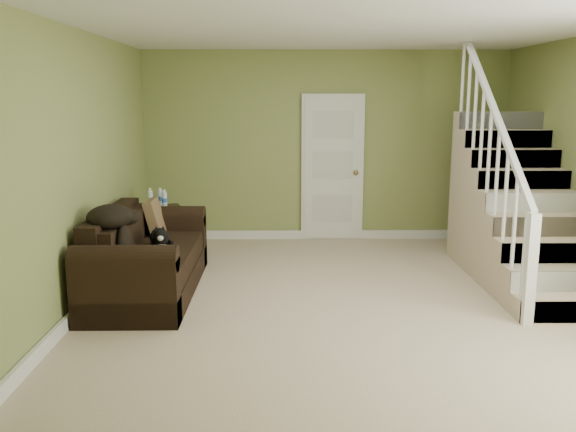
{
  "coord_description": "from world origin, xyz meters",
  "views": [
    {
      "loc": [
        -0.62,
        -5.69,
        1.97
      ],
      "look_at": [
        -0.55,
        0.23,
        0.82
      ],
      "focal_mm": 38.0,
      "sensor_mm": 36.0,
      "label": 1
    }
  ],
  "objects_px": {
    "side_table": "(160,233)",
    "cat": "(159,237)",
    "banana": "(161,254)",
    "sofa": "(144,261)"
  },
  "relations": [
    {
      "from": "sofa",
      "to": "cat",
      "type": "relative_size",
      "value": 4.14
    },
    {
      "from": "side_table",
      "to": "cat",
      "type": "distance_m",
      "value": 1.22
    },
    {
      "from": "cat",
      "to": "banana",
      "type": "xyz_separation_m",
      "value": [
        0.1,
        -0.42,
        -0.07
      ]
    },
    {
      "from": "banana",
      "to": "side_table",
      "type": "bearing_deg",
      "value": 78.3
    },
    {
      "from": "side_table",
      "to": "banana",
      "type": "height_order",
      "value": "side_table"
    },
    {
      "from": "sofa",
      "to": "cat",
      "type": "xyz_separation_m",
      "value": [
        0.14,
        0.08,
        0.23
      ]
    },
    {
      "from": "sofa",
      "to": "banana",
      "type": "distance_m",
      "value": 0.45
    },
    {
      "from": "side_table",
      "to": "cat",
      "type": "bearing_deg",
      "value": -79.06
    },
    {
      "from": "sofa",
      "to": "cat",
      "type": "bearing_deg",
      "value": 28.25
    },
    {
      "from": "banana",
      "to": "sofa",
      "type": "bearing_deg",
      "value": 102.26
    }
  ]
}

